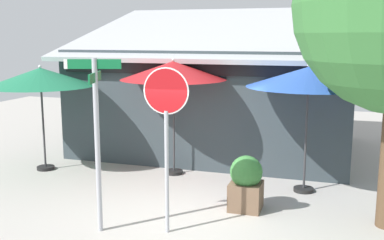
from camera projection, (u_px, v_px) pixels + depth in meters
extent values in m
cube|color=#ADA8A0|center=(183.00, 214.00, 9.04)|extent=(28.00, 28.00, 0.10)
cube|color=#333D42|center=(220.00, 99.00, 14.07)|extent=(7.57, 5.39, 3.01)
cube|color=#B7BABF|center=(219.00, 31.00, 13.57)|extent=(8.07, 5.94, 1.59)
cube|color=black|center=(192.00, 66.00, 11.29)|extent=(6.97, 0.16, 0.44)
cylinder|color=#A8AAB2|center=(97.00, 147.00, 7.91)|extent=(0.09, 0.09, 3.01)
cube|color=#116B38|center=(94.00, 64.00, 7.65)|extent=(0.86, 0.29, 0.16)
cube|color=#116B38|center=(95.00, 77.00, 7.69)|extent=(0.29, 0.86, 0.16)
cube|color=white|center=(66.00, 64.00, 7.66)|extent=(0.07, 0.05, 0.16)
cylinder|color=#A8AAB2|center=(167.00, 173.00, 7.92)|extent=(0.07, 0.07, 2.14)
cylinder|color=white|center=(166.00, 91.00, 7.67)|extent=(0.79, 0.05, 0.79)
cylinder|color=red|center=(166.00, 91.00, 7.67)|extent=(0.74, 0.06, 0.74)
cylinder|color=black|center=(46.00, 168.00, 11.91)|extent=(0.44, 0.44, 0.08)
cylinder|color=#333335|center=(43.00, 127.00, 11.72)|extent=(0.05, 0.05, 2.19)
cone|color=#1E724C|center=(40.00, 77.00, 11.49)|extent=(2.64, 2.64, 0.46)
sphere|color=silver|center=(40.00, 66.00, 11.44)|extent=(0.08, 0.08, 0.08)
cylinder|color=black|center=(174.00, 172.00, 11.54)|extent=(0.44, 0.44, 0.08)
cylinder|color=#333335|center=(174.00, 126.00, 11.33)|extent=(0.05, 0.05, 2.39)
cone|color=#B21E23|center=(173.00, 70.00, 11.09)|extent=(2.57, 2.57, 0.44)
sphere|color=silver|center=(173.00, 60.00, 11.05)|extent=(0.08, 0.08, 0.08)
cylinder|color=black|center=(304.00, 190.00, 10.22)|extent=(0.44, 0.44, 0.08)
cylinder|color=#333335|center=(306.00, 139.00, 10.02)|extent=(0.05, 0.05, 2.36)
cone|color=#2D56B7|center=(309.00, 77.00, 9.78)|extent=(2.64, 2.64, 0.43)
sphere|color=silver|center=(309.00, 65.00, 9.74)|extent=(0.08, 0.08, 0.08)
cube|color=brown|center=(246.00, 196.00, 9.12)|extent=(0.62, 0.62, 0.55)
sphere|color=#387538|center=(246.00, 172.00, 9.04)|extent=(0.64, 0.64, 0.64)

